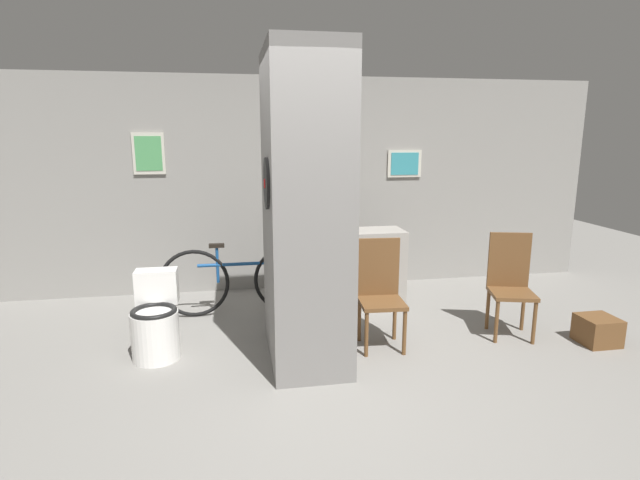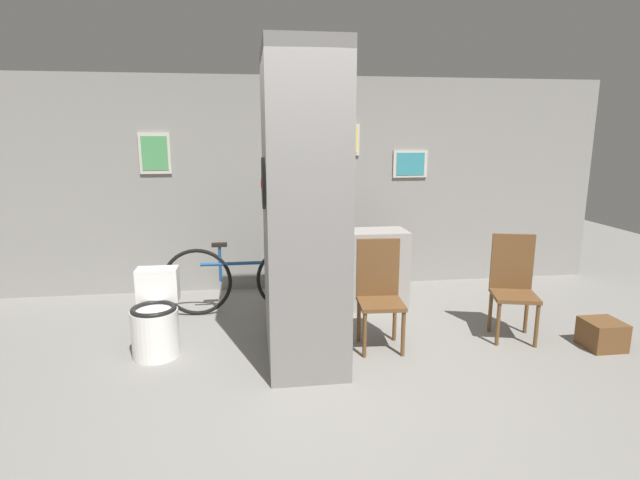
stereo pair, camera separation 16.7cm
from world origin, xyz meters
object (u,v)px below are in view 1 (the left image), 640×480
toilet (156,322)px  bicycle (242,280)px  bottle_tall (324,222)px  chair_near_pillar (380,290)px  chair_by_doorway (510,281)px

toilet → bicycle: 1.21m
toilet → bottle_tall: bearing=31.1°
bottle_tall → bicycle: bearing=-174.1°
chair_near_pillar → chair_by_doorway: 1.32m
toilet → chair_by_doorway: 3.33m
bicycle → toilet: bearing=-129.9°
bicycle → bottle_tall: size_ratio=6.51×
chair_near_pillar → bicycle: (-1.23, 1.03, -0.14)m
bicycle → chair_by_doorway: bearing=-21.3°
chair_near_pillar → bicycle: bearing=143.9°
chair_near_pillar → bicycle: size_ratio=0.57×
chair_near_pillar → chair_by_doorway: same height
bottle_tall → chair_near_pillar: bearing=-74.2°
toilet → chair_near_pillar: chair_near_pillar is taller
chair_by_doorway → bottle_tall: size_ratio=3.71×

